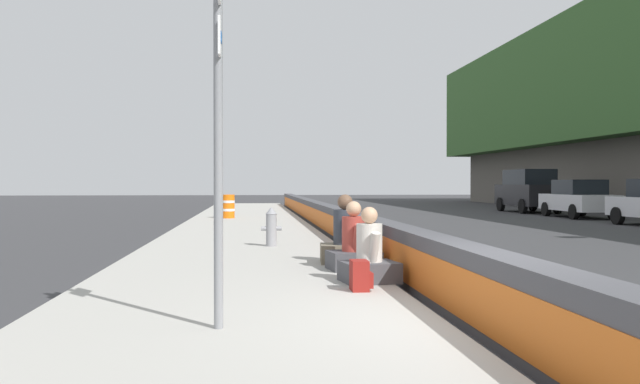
% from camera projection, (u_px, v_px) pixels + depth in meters
% --- Properties ---
extents(ground_plane, '(160.00, 160.00, 0.00)m').
position_uv_depth(ground_plane, '(493.00, 336.00, 6.67)').
color(ground_plane, '#353538').
rests_on(ground_plane, ground).
extents(sidewalk_strip, '(80.00, 4.40, 0.14)m').
position_uv_depth(sidewalk_strip, '(230.00, 335.00, 6.39)').
color(sidewalk_strip, '#A8A59E').
rests_on(sidewalk_strip, ground_plane).
extents(jersey_barrier, '(76.00, 0.45, 0.85)m').
position_uv_depth(jersey_barrier, '(492.00, 294.00, 6.66)').
color(jersey_barrier, '#47474C').
rests_on(jersey_barrier, ground_plane).
extents(route_sign_post, '(0.44, 0.09, 3.60)m').
position_uv_depth(route_sign_post, '(219.00, 115.00, 6.34)').
color(route_sign_post, gray).
rests_on(route_sign_post, sidewalk_strip).
extents(fire_hydrant, '(0.26, 0.46, 0.88)m').
position_uv_depth(fire_hydrant, '(271.00, 226.00, 14.70)').
color(fire_hydrant, gray).
rests_on(fire_hydrant, sidewalk_strip).
extents(seated_person_foreground, '(0.77, 0.86, 1.07)m').
position_uv_depth(seated_person_foreground, '(369.00, 258.00, 9.36)').
color(seated_person_foreground, '#424247').
rests_on(seated_person_foreground, sidewalk_strip).
extents(seated_person_middle, '(0.78, 0.88, 1.12)m').
position_uv_depth(seated_person_middle, '(354.00, 248.00, 10.71)').
color(seated_person_middle, '#424247').
rests_on(seated_person_middle, sidewalk_strip).
extents(seated_person_rear, '(0.80, 0.92, 1.21)m').
position_uv_depth(seated_person_rear, '(345.00, 241.00, 11.64)').
color(seated_person_rear, '#706651').
rests_on(seated_person_rear, sidewalk_strip).
extents(backpack, '(0.32, 0.28, 0.40)m').
position_uv_depth(backpack, '(360.00, 276.00, 8.60)').
color(backpack, maroon).
rests_on(backpack, sidewalk_strip).
extents(construction_barrel, '(0.54, 0.54, 0.95)m').
position_uv_depth(construction_barrel, '(228.00, 206.00, 26.50)').
color(construction_barrel, orange).
rests_on(construction_barrel, sidewalk_strip).
extents(parked_car_midline, '(4.56, 2.07, 1.71)m').
position_uv_depth(parked_car_midline, '(578.00, 199.00, 29.43)').
color(parked_car_midline, silver).
rests_on(parked_car_midline, ground_plane).
extents(parked_car_far, '(4.82, 2.11, 2.28)m').
position_uv_depth(parked_car_far, '(528.00, 190.00, 34.88)').
color(parked_car_far, black).
rests_on(parked_car_far, ground_plane).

